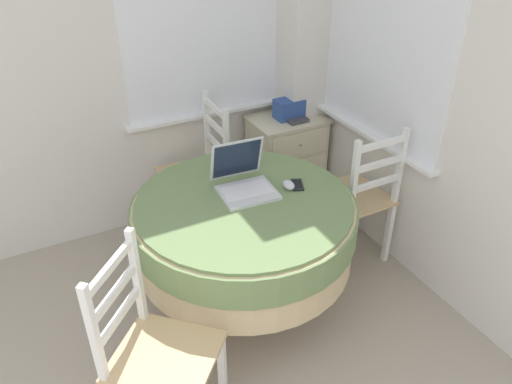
{
  "coord_description": "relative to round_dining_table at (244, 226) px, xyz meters",
  "views": [
    {
      "loc": [
        0.34,
        -0.09,
        2.17
      ],
      "look_at": [
        1.44,
        2.04,
        0.67
      ],
      "focal_mm": 35.0,
      "sensor_mm": 36.0,
      "label": 1
    }
  ],
  "objects": [
    {
      "name": "dining_chair_near_back_window",
      "position": [
        0.07,
        0.84,
        -0.11
      ],
      "size": [
        0.43,
        0.4,
        0.97
      ],
      "color": "tan",
      "rests_on": "ground_plane"
    },
    {
      "name": "dining_chair_near_right_window",
      "position": [
        0.84,
        0.07,
        -0.11
      ],
      "size": [
        0.4,
        0.43,
        0.97
      ],
      "color": "tan",
      "rests_on": "ground_plane"
    },
    {
      "name": "dining_chair_camera_near",
      "position": [
        -0.68,
        -0.52,
        -0.11
      ],
      "size": [
        0.58,
        0.58,
        0.97
      ],
      "color": "tan",
      "rests_on": "ground_plane"
    },
    {
      "name": "round_dining_table",
      "position": [
        0.0,
        0.0,
        0.0
      ],
      "size": [
        1.21,
        1.21,
        0.74
      ],
      "color": "#4C3D2D",
      "rests_on": "ground_plane"
    },
    {
      "name": "cell_phone",
      "position": [
        0.33,
        0.0,
        0.17
      ],
      "size": [
        0.1,
        0.13,
        0.01
      ],
      "color": "black",
      "rests_on": "round_dining_table"
    },
    {
      "name": "corner_room_shell",
      "position": [
        0.12,
        0.05,
        0.7
      ],
      "size": [
        4.64,
        4.88,
        2.55
      ],
      "color": "silver",
      "rests_on": "ground_plane"
    },
    {
      "name": "computer_mouse",
      "position": [
        0.27,
        -0.0,
        0.19
      ],
      "size": [
        0.06,
        0.09,
        0.05
      ],
      "color": "silver",
      "rests_on": "round_dining_table"
    },
    {
      "name": "laptop",
      "position": [
        0.05,
        0.11,
        0.22
      ],
      "size": [
        0.32,
        0.34,
        0.26
      ],
      "color": "silver",
      "rests_on": "round_dining_table"
    },
    {
      "name": "book_on_cabinet",
      "position": [
        0.82,
        0.88,
        0.14
      ],
      "size": [
        0.15,
        0.24,
        0.02
      ],
      "color": "#3F3F44",
      "rests_on": "corner_cabinet"
    },
    {
      "name": "storage_box",
      "position": [
        0.81,
        0.9,
        0.2
      ],
      "size": [
        0.2,
        0.13,
        0.14
      ],
      "color": "#2D4C93",
      "rests_on": "corner_cabinet"
    },
    {
      "name": "corner_cabinet",
      "position": [
        0.79,
        0.9,
        -0.22
      ],
      "size": [
        0.53,
        0.4,
        0.7
      ],
      "color": "beige",
      "rests_on": "ground_plane"
    }
  ]
}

